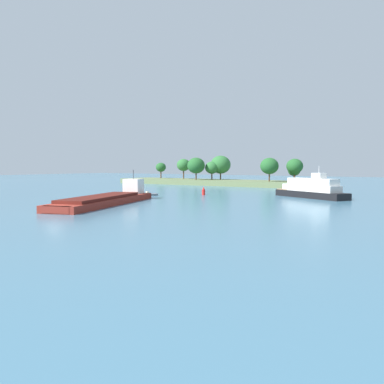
{
  "coord_description": "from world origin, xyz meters",
  "views": [
    {
      "loc": [
        46.79,
        -35.77,
        6.63
      ],
      "look_at": [
        1.07,
        32.13,
        1.2
      ],
      "focal_mm": 38.59,
      "sensor_mm": 36.0,
      "label": 1
    }
  ],
  "objects_px": {
    "small_motorboat": "(146,195)",
    "channel_buoy_red": "(204,191)",
    "white_riverboat": "(311,189)",
    "cargo_barge": "(107,199)"
  },
  "relations": [
    {
      "from": "small_motorboat",
      "to": "channel_buoy_red",
      "type": "xyz_separation_m",
      "value": [
        9.26,
        8.54,
        0.58
      ]
    },
    {
      "from": "white_riverboat",
      "to": "cargo_barge",
      "type": "bearing_deg",
      "value": -126.94
    },
    {
      "from": "white_riverboat",
      "to": "small_motorboat",
      "type": "height_order",
      "value": "white_riverboat"
    },
    {
      "from": "cargo_barge",
      "to": "small_motorboat",
      "type": "distance_m",
      "value": 19.22
    },
    {
      "from": "small_motorboat",
      "to": "channel_buoy_red",
      "type": "height_order",
      "value": "channel_buoy_red"
    },
    {
      "from": "white_riverboat",
      "to": "channel_buoy_red",
      "type": "relative_size",
      "value": 8.88
    },
    {
      "from": "cargo_barge",
      "to": "channel_buoy_red",
      "type": "distance_m",
      "value": 26.63
    },
    {
      "from": "white_riverboat",
      "to": "cargo_barge",
      "type": "height_order",
      "value": "white_riverboat"
    },
    {
      "from": "cargo_barge",
      "to": "small_motorboat",
      "type": "xyz_separation_m",
      "value": [
        -6.76,
        17.98,
        -0.67
      ]
    },
    {
      "from": "white_riverboat",
      "to": "small_motorboat",
      "type": "xyz_separation_m",
      "value": [
        -31.07,
        -14.36,
        -1.49
      ]
    }
  ]
}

